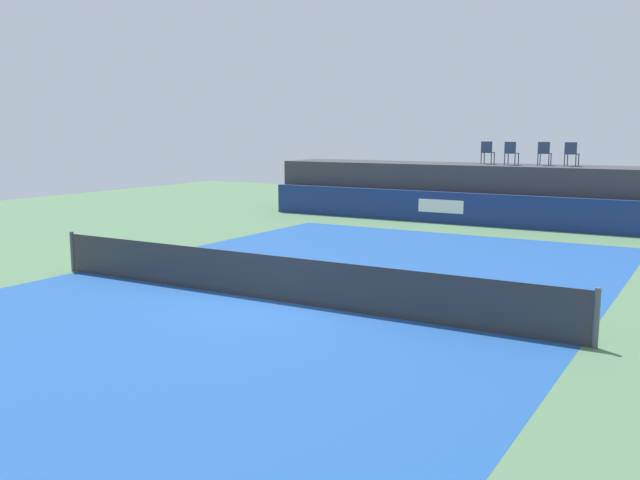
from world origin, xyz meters
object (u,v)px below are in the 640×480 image
Objects in this scene: spectator_chair_far_left at (487,152)px; spectator_chair_center at (544,152)px; net_post_near at (72,251)px; tennis_ball at (287,269)px; spectator_chair_right at (571,153)px; spectator_chair_left at (511,152)px; net_post_far at (596,318)px.

spectator_chair_far_left is 1.00× the size of spectator_chair_center.
spectator_chair_far_left is 2.21m from spectator_chair_center.
net_post_near is 14.71× the size of tennis_ball.
net_post_near is (-7.96, -15.39, -2.19)m from spectator_chair_center.
spectator_chair_right is at bearing -3.97° from spectator_chair_far_left.
spectator_chair_center and spectator_chair_right have the same top height.
spectator_chair_left is at bearing -22.25° from spectator_chair_far_left.
spectator_chair_right is 0.89× the size of net_post_far.
spectator_chair_left is (1.06, -0.43, 0.00)m from spectator_chair_far_left.
spectator_chair_center is 13.06× the size of tennis_ball.
tennis_ball is at bearing 30.78° from net_post_near.
net_post_near and net_post_far have the same top height.
spectator_chair_far_left and spectator_chair_center have the same top height.
net_post_far is at bearing 0.00° from net_post_near.
spectator_chair_far_left is at bearing 176.03° from spectator_chair_right.
tennis_ball is (-1.12, -12.70, -2.66)m from spectator_chair_far_left.
spectator_chair_left is 0.89× the size of net_post_near.
spectator_chair_far_left is 13.03m from tennis_ball.
tennis_ball is at bearing -95.04° from spectator_chair_far_left.
spectator_chair_right is 13.48m from tennis_ball.
spectator_chair_right is at bearing -8.57° from spectator_chair_center.
spectator_chair_left is 1.00× the size of spectator_chair_center.
spectator_chair_left reaches higher than net_post_far.
net_post_far is at bearing -77.32° from spectator_chair_right.
spectator_chair_center is (2.21, -0.07, 0.00)m from spectator_chair_far_left.
spectator_chair_left is 16.65m from net_post_near.
net_post_far is (12.40, 0.00, 0.00)m from net_post_near.
spectator_chair_left is at bearing -174.50° from spectator_chair_right.
spectator_chair_far_left is 16.97m from net_post_far.
spectator_chair_far_left reaches higher than tennis_ball.
spectator_chair_far_left is 13.06× the size of tennis_ball.
spectator_chair_left is at bearing -162.64° from spectator_chair_center.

